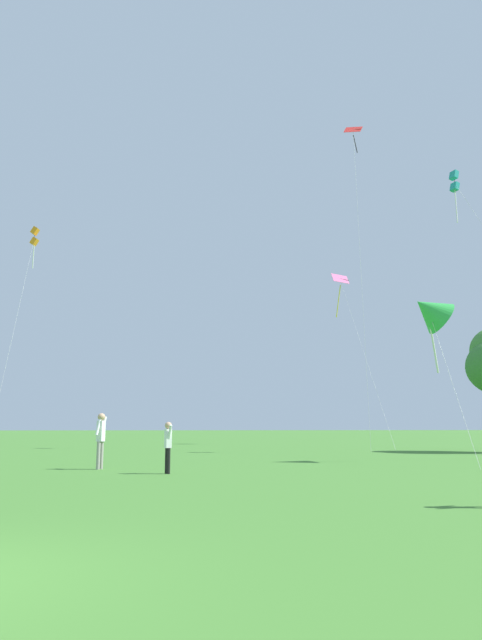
{
  "coord_description": "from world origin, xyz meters",
  "views": [
    {
      "loc": [
        2.7,
        -5.84,
        1.4
      ],
      "look_at": [
        7.24,
        30.96,
        8.01
      ],
      "focal_mm": 33.48,
      "sensor_mm": 36.0,
      "label": 1
    }
  ],
  "objects_px": {
    "kite_green_small": "(429,311)",
    "kite_orange_box": "(34,238)",
    "kite_red_high": "(354,148)",
    "kite_teal_box": "(456,184)",
    "person_child_small": "(168,442)",
    "kite_pink_low": "(341,289)",
    "person_with_spool": "(101,435)"
  },
  "relations": [
    {
      "from": "kite_orange_box",
      "to": "person_child_small",
      "type": "distance_m",
      "value": 30.92
    },
    {
      "from": "kite_red_high",
      "to": "kite_orange_box",
      "type": "bearing_deg",
      "value": 161.35
    },
    {
      "from": "kite_red_high",
      "to": "person_with_spool",
      "type": "xyz_separation_m",
      "value": [
        -14.39,
        -15.88,
        -18.87
      ]
    },
    {
      "from": "kite_green_small",
      "to": "person_with_spool",
      "type": "bearing_deg",
      "value": -169.76
    },
    {
      "from": "kite_green_small",
      "to": "kite_teal_box",
      "type": "bearing_deg",
      "value": 53.85
    },
    {
      "from": "kite_pink_low",
      "to": "person_child_small",
      "type": "distance_m",
      "value": 32.95
    },
    {
      "from": "kite_orange_box",
      "to": "person_child_small",
      "type": "relative_size",
      "value": 10.49
    },
    {
      "from": "kite_teal_box",
      "to": "kite_pink_low",
      "type": "bearing_deg",
      "value": 98.03
    },
    {
      "from": "kite_teal_box",
      "to": "person_child_small",
      "type": "bearing_deg",
      "value": -143.27
    },
    {
      "from": "kite_green_small",
      "to": "kite_orange_box",
      "type": "relative_size",
      "value": 0.44
    },
    {
      "from": "kite_orange_box",
      "to": "person_with_spool",
      "type": "bearing_deg",
      "value": -71.42
    },
    {
      "from": "kite_red_high",
      "to": "kite_teal_box",
      "type": "relative_size",
      "value": 1.38
    },
    {
      "from": "kite_green_small",
      "to": "kite_teal_box",
      "type": "relative_size",
      "value": 0.45
    },
    {
      "from": "kite_red_high",
      "to": "person_child_small",
      "type": "height_order",
      "value": "kite_red_high"
    },
    {
      "from": "kite_red_high",
      "to": "kite_orange_box",
      "type": "distance_m",
      "value": 23.98
    },
    {
      "from": "kite_red_high",
      "to": "kite_pink_low",
      "type": "height_order",
      "value": "kite_red_high"
    },
    {
      "from": "person_child_small",
      "to": "person_with_spool",
      "type": "xyz_separation_m",
      "value": [
        -2.22,
        2.16,
        0.18
      ]
    },
    {
      "from": "kite_pink_low",
      "to": "person_child_small",
      "type": "xyz_separation_m",
      "value": [
        -13.82,
        -27.63,
        -11.46
      ]
    },
    {
      "from": "kite_orange_box",
      "to": "person_with_spool",
      "type": "xyz_separation_m",
      "value": [
        7.86,
        -23.39,
        -14.01
      ]
    },
    {
      "from": "kite_green_small",
      "to": "kite_orange_box",
      "type": "xyz_separation_m",
      "value": [
        -20.63,
        21.09,
        9.04
      ]
    },
    {
      "from": "kite_teal_box",
      "to": "person_child_small",
      "type": "distance_m",
      "value": 24.45
    },
    {
      "from": "kite_orange_box",
      "to": "kite_teal_box",
      "type": "bearing_deg",
      "value": -27.5
    },
    {
      "from": "kite_pink_low",
      "to": "person_child_small",
      "type": "bearing_deg",
      "value": -116.58
    },
    {
      "from": "kite_teal_box",
      "to": "person_child_small",
      "type": "height_order",
      "value": "kite_teal_box"
    },
    {
      "from": "kite_green_small",
      "to": "kite_orange_box",
      "type": "bearing_deg",
      "value": 134.37
    },
    {
      "from": "kite_red_high",
      "to": "kite_orange_box",
      "type": "relative_size",
      "value": 1.37
    },
    {
      "from": "person_with_spool",
      "to": "kite_pink_low",
      "type": "bearing_deg",
      "value": 57.81
    },
    {
      "from": "kite_red_high",
      "to": "kite_orange_box",
      "type": "xyz_separation_m",
      "value": [
        -22.25,
        7.51,
        -4.86
      ]
    },
    {
      "from": "kite_teal_box",
      "to": "kite_orange_box",
      "type": "bearing_deg",
      "value": 152.5
    },
    {
      "from": "kite_orange_box",
      "to": "kite_teal_box",
      "type": "relative_size",
      "value": 1.01
    },
    {
      "from": "kite_pink_low",
      "to": "kite_teal_box",
      "type": "distance_m",
      "value": 16.04
    },
    {
      "from": "kite_red_high",
      "to": "kite_teal_box",
      "type": "distance_m",
      "value": 8.76
    }
  ]
}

